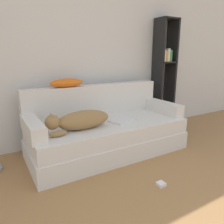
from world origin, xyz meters
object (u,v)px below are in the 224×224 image
object	(u,v)px
couch	(108,137)
power_adapter	(161,184)
bookshelf	(164,70)
laptop	(122,120)
dog	(80,120)
throw_pillow	(67,83)

from	to	relation	value
couch	power_adapter	xyz separation A→B (m)	(0.07, -0.92, -0.19)
couch	bookshelf	bearing A→B (deg)	18.94
bookshelf	power_adapter	xyz separation A→B (m)	(-1.28, -1.38, -0.97)
laptop	power_adapter	bearing A→B (deg)	-111.76
couch	laptop	bearing A→B (deg)	-20.78
couch	dog	world-z (taller)	dog
power_adapter	dog	bearing A→B (deg)	120.37
dog	throw_pillow	world-z (taller)	throw_pillow
couch	bookshelf	xyz separation A→B (m)	(1.34, 0.46, 0.79)
laptop	bookshelf	size ratio (longest dim) A/B	0.20
couch	laptop	xyz separation A→B (m)	(0.17, -0.07, 0.22)
bookshelf	throw_pillow	bearing A→B (deg)	-176.24
couch	bookshelf	world-z (taller)	bookshelf
throw_pillow	power_adapter	bearing A→B (deg)	-69.90
dog	power_adapter	distance (m)	1.09
dog	bookshelf	xyz separation A→B (m)	(1.76, 0.55, 0.47)
laptop	power_adapter	size ratio (longest dim) A/B	4.72
couch	throw_pillow	world-z (taller)	throw_pillow
laptop	power_adapter	world-z (taller)	laptop
couch	power_adapter	distance (m)	0.94
dog	throw_pillow	bearing A→B (deg)	87.20
throw_pillow	bookshelf	world-z (taller)	bookshelf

